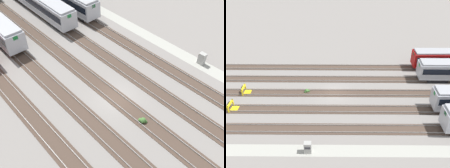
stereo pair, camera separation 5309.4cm
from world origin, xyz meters
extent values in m
plane|color=gray|center=(0.00, 0.00, 0.00)|extent=(400.00, 400.00, 0.00)
cube|color=#9E9E93|center=(0.00, -12.71, 0.00)|extent=(54.00, 2.00, 0.01)
cube|color=#47382D|center=(0.00, -8.77, 0.03)|extent=(90.00, 2.23, 0.06)
cube|color=gray|center=(0.00, -8.05, 0.14)|extent=(90.00, 0.07, 0.15)
cube|color=gray|center=(0.00, -9.48, 0.14)|extent=(90.00, 0.07, 0.15)
cube|color=#47382D|center=(0.00, -4.38, 0.03)|extent=(90.00, 2.23, 0.06)
cube|color=gray|center=(0.00, -3.67, 0.14)|extent=(90.00, 0.07, 0.15)
cube|color=gray|center=(0.00, -5.10, 0.14)|extent=(90.00, 0.07, 0.15)
cube|color=#47382D|center=(0.00, 0.00, 0.03)|extent=(90.00, 2.24, 0.06)
cube|color=gray|center=(0.00, 0.72, 0.14)|extent=(90.00, 0.07, 0.15)
cube|color=gray|center=(0.00, -0.72, 0.14)|extent=(90.00, 0.07, 0.15)
cube|color=#47382D|center=(0.00, 4.38, 0.03)|extent=(90.00, 2.23, 0.06)
cube|color=gray|center=(0.00, 5.10, 0.14)|extent=(90.00, 0.07, 0.15)
cube|color=gray|center=(0.00, 3.67, 0.14)|extent=(90.00, 0.07, 0.15)
cube|color=#47382D|center=(0.00, 8.77, 0.03)|extent=(90.00, 2.23, 0.06)
cube|color=gray|center=(0.00, 9.48, 0.14)|extent=(90.00, 0.07, 0.15)
cube|color=gray|center=(0.00, 8.05, 0.14)|extent=(90.00, 0.07, 0.15)
cube|color=#1E843D|center=(14.80, 8.65, 3.05)|extent=(0.09, 0.70, 0.56)
cube|color=black|center=(18.18, 8.68, 0.35)|extent=(3.62, 2.28, 0.70)
cube|color=#1E843D|center=(14.80, -4.29, 3.05)|extent=(0.09, 0.70, 0.56)
cube|color=#1E843D|center=(14.80, -8.93, 3.05)|extent=(0.10, 0.70, 0.56)
cube|color=#1E843D|center=(14.80, 4.39, 3.05)|extent=(0.08, 0.70, 0.56)
cube|color=black|center=(18.18, 4.37, 0.35)|extent=(3.61, 2.26, 0.70)
cube|color=yellow|center=(-15.59, -3.48, 0.57)|extent=(0.19, 0.19, 1.15)
cube|color=yellow|center=(-15.67, -5.28, 0.57)|extent=(0.19, 0.19, 1.15)
cube|color=yellow|center=(-15.63, -4.38, 1.00)|extent=(0.33, 2.01, 0.30)
cube|color=yellow|center=(-15.08, -4.41, 0.09)|extent=(1.15, 1.13, 0.18)
cube|color=black|center=(-15.81, -4.37, 1.00)|extent=(0.15, 0.60, 0.44)
cube|color=yellow|center=(-15.02, 0.90, 0.57)|extent=(0.19, 0.19, 1.15)
cube|color=yellow|center=(-14.95, -0.90, 0.57)|extent=(0.19, 0.19, 1.15)
cube|color=yellow|center=(-14.99, 0.00, 1.00)|extent=(0.32, 2.01, 0.30)
cube|color=yellow|center=(-14.44, 0.02, 0.09)|extent=(1.14, 1.12, 0.18)
cube|color=black|center=(-15.17, -0.01, 1.00)|extent=(0.14, 0.60, 0.44)
cube|color=#9E9E99|center=(-2.98, -12.96, 0.80)|extent=(0.90, 0.70, 1.60)
cube|color=#333338|center=(-2.98, -13.32, 1.04)|extent=(0.70, 0.04, 0.36)
sphere|color=#427033|center=(-4.62, 0.27, 0.28)|extent=(0.64, 0.64, 0.64)
sphere|color=#427033|center=(-4.32, 0.39, 0.18)|extent=(0.44, 0.44, 0.44)
sphere|color=#427033|center=(-4.84, 0.09, 0.14)|extent=(0.36, 0.36, 0.36)
camera|label=1|loc=(-15.48, 14.63, 22.26)|focal=42.00mm
camera|label=2|loc=(0.93, -35.80, 24.77)|focal=42.00mm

